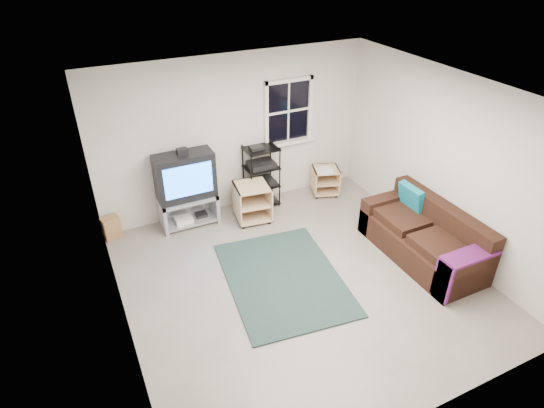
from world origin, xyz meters
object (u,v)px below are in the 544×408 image
side_table_left (252,200)px  sofa (424,238)px  av_rack (261,180)px  side_table_right (325,178)px  tv_unit (186,184)px

side_table_left → sofa: (1.85, -2.04, -0.03)m
av_rack → side_table_left: av_rack is taller
av_rack → side_table_left: size_ratio=1.73×
av_rack → side_table_right: 1.23m
av_rack → side_table_left: bearing=-135.5°
side_table_right → side_table_left: bearing=-172.4°
tv_unit → av_rack: size_ratio=1.21×
av_rack → side_table_right: av_rack is taller
side_table_left → sofa: size_ratio=0.33×
sofa → tv_unit: bearing=140.7°
tv_unit → side_table_right: bearing=-1.9°
av_rack → side_table_left: (-0.32, -0.32, -0.14)m
av_rack → sofa: size_ratio=0.57×
tv_unit → av_rack: (1.31, 0.03, -0.25)m
tv_unit → side_table_left: (0.99, -0.29, -0.39)m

